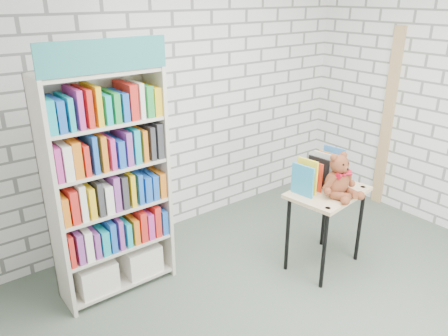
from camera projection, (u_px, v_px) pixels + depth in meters
ground at (314, 317)px, 3.52m from camera, size 4.50×4.50×0.00m
room_shell at (335, 99)px, 2.85m from camera, size 4.52×4.02×2.81m
bookshelf at (109, 185)px, 3.55m from camera, size 0.95×0.37×2.14m
display_table at (327, 201)px, 3.96m from camera, size 0.78×0.59×0.78m
table_books at (318, 172)px, 3.94m from camera, size 0.53×0.29×0.30m
teddy_bear at (339, 179)px, 3.77m from camera, size 0.36×0.33×0.39m
door_trim at (388, 120)px, 5.08m from camera, size 0.05×0.12×2.10m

